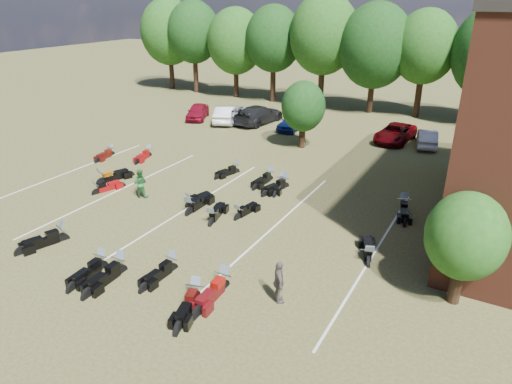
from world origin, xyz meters
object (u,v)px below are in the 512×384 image
Objects in this scene: car_4 at (293,122)px; motorcycle_7 at (97,194)px; person_green at (140,183)px; person_grey at (279,282)px; motorcycle_3 at (121,273)px; car_0 at (198,112)px; motorcycle_14 at (112,155)px.

motorcycle_7 is (-4.06, -17.95, -0.67)m from car_4.
person_green is at bearing -93.66° from car_4.
motorcycle_3 is (-6.50, -1.45, -0.85)m from person_grey.
car_4 is (9.19, 0.96, -0.02)m from car_0.
motorcycle_14 is (-8.38, -12.52, -0.67)m from car_4.
car_0 is 1.03× the size of car_4.
motorcycle_7 is (5.13, -17.00, -0.69)m from car_0.
person_green is 0.79× the size of motorcycle_7.
motorcycle_3 is 1.16× the size of motorcycle_14.
person_green reaches higher than motorcycle_7.
motorcycle_3 is at bearing -84.64° from car_0.
motorcycle_7 is 6.94m from motorcycle_14.
motorcycle_14 is at bearing -109.27° from car_0.
person_green reaches higher than car_4.
car_0 is 1.90× the size of motorcycle_14.
car_0 is at bearing 85.90° from motorcycle_14.
person_green is 8.28m from motorcycle_14.
car_4 is 2.31× the size of person_grey.
person_green is 0.68× the size of motorcycle_3.
motorcycle_3 reaches higher than motorcycle_7.
person_green is (-1.50, -17.06, 0.17)m from car_4.
motorcycle_7 is at bearing 140.38° from motorcycle_3.
person_grey is 0.80× the size of motorcycle_14.
car_0 reaches higher than motorcycle_7.
person_grey is at bearing -65.11° from car_4.
person_grey is (9.53, -21.89, 0.18)m from car_4.
car_4 is at bearing -84.63° from motorcycle_7.
car_0 is 1.64× the size of motorcycle_3.
motorcycle_14 is (-11.41, 10.81, 0.00)m from motorcycle_3.
car_0 is 2.42× the size of person_green.
car_4 reaches higher than motorcycle_7.
motorcycle_7 is at bearing -101.38° from car_4.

